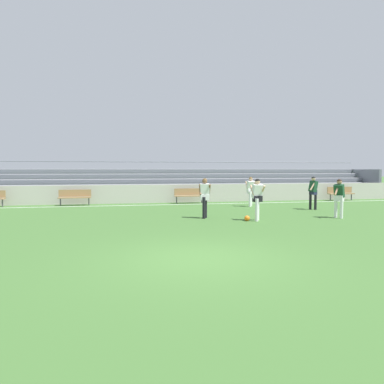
{
  "coord_description": "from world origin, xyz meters",
  "views": [
    {
      "loc": [
        -1.77,
        -7.92,
        2.07
      ],
      "look_at": [
        1.35,
        7.74,
        1.05
      ],
      "focal_mm": 33.23,
      "sensor_mm": 36.0,
      "label": 1
    }
  ],
  "objects_px": {
    "bench_near_wall_gap": "(340,192)",
    "player_white_on_ball": "(251,189)",
    "player_white_deep_cover": "(205,194)",
    "player_dark_dropping_back": "(339,195)",
    "bench_centre_sideline": "(75,196)",
    "soccer_ball": "(247,218)",
    "player_dark_wide_left": "(313,190)",
    "bench_far_left": "(189,194)",
    "bleacher_stand": "(193,183)",
    "player_white_overlapping": "(257,196)"
  },
  "relations": [
    {
      "from": "bench_near_wall_gap",
      "to": "player_dark_wide_left",
      "type": "height_order",
      "value": "player_dark_wide_left"
    },
    {
      "from": "bench_near_wall_gap",
      "to": "player_white_deep_cover",
      "type": "height_order",
      "value": "player_white_deep_cover"
    },
    {
      "from": "bleacher_stand",
      "to": "player_white_deep_cover",
      "type": "relative_size",
      "value": 16.12
    },
    {
      "from": "soccer_ball",
      "to": "player_white_on_ball",
      "type": "bearing_deg",
      "value": 68.04
    },
    {
      "from": "bleacher_stand",
      "to": "soccer_ball",
      "type": "height_order",
      "value": "bleacher_stand"
    },
    {
      "from": "bench_near_wall_gap",
      "to": "player_white_deep_cover",
      "type": "xyz_separation_m",
      "value": [
        -10.89,
        -6.69,
        0.46
      ]
    },
    {
      "from": "bleacher_stand",
      "to": "bench_far_left",
      "type": "height_order",
      "value": "bleacher_stand"
    },
    {
      "from": "player_dark_wide_left",
      "to": "player_white_on_ball",
      "type": "bearing_deg",
      "value": 141.65
    },
    {
      "from": "bench_centre_sideline",
      "to": "bench_near_wall_gap",
      "type": "height_order",
      "value": "same"
    },
    {
      "from": "bench_far_left",
      "to": "player_dark_wide_left",
      "type": "relative_size",
      "value": 1.06
    },
    {
      "from": "player_white_overlapping",
      "to": "player_dark_wide_left",
      "type": "relative_size",
      "value": 1.0
    },
    {
      "from": "player_white_on_ball",
      "to": "bench_centre_sideline",
      "type": "bearing_deg",
      "value": 165.04
    },
    {
      "from": "player_dark_dropping_back",
      "to": "bench_centre_sideline",
      "type": "bearing_deg",
      "value": 146.44
    },
    {
      "from": "bench_near_wall_gap",
      "to": "player_white_on_ball",
      "type": "distance_m",
      "value": 7.76
    },
    {
      "from": "bench_centre_sideline",
      "to": "soccer_ball",
      "type": "distance_m",
      "value": 10.88
    },
    {
      "from": "bleacher_stand",
      "to": "bench_far_left",
      "type": "xyz_separation_m",
      "value": [
        -0.84,
        -3.03,
        -0.58
      ]
    },
    {
      "from": "bleacher_stand",
      "to": "bench_centre_sideline",
      "type": "xyz_separation_m",
      "value": [
        -7.52,
        -3.03,
        -0.58
      ]
    },
    {
      "from": "player_white_deep_cover",
      "to": "soccer_ball",
      "type": "relative_size",
      "value": 7.69
    },
    {
      "from": "bleacher_stand",
      "to": "player_white_on_ball",
      "type": "relative_size",
      "value": 16.57
    },
    {
      "from": "bleacher_stand",
      "to": "soccer_ball",
      "type": "bearing_deg",
      "value": -89.75
    },
    {
      "from": "bleacher_stand",
      "to": "player_white_deep_cover",
      "type": "height_order",
      "value": "bleacher_stand"
    },
    {
      "from": "bench_far_left",
      "to": "player_white_overlapping",
      "type": "bearing_deg",
      "value": -80.46
    },
    {
      "from": "player_dark_dropping_back",
      "to": "soccer_ball",
      "type": "distance_m",
      "value": 4.21
    },
    {
      "from": "player_white_overlapping",
      "to": "bleacher_stand",
      "type": "bearing_deg",
      "value": 92.51
    },
    {
      "from": "player_dark_dropping_back",
      "to": "bench_near_wall_gap",
      "type": "bearing_deg",
      "value": 55.68
    },
    {
      "from": "bench_centre_sideline",
      "to": "player_white_on_ball",
      "type": "relative_size",
      "value": 1.09
    },
    {
      "from": "player_white_overlapping",
      "to": "player_white_deep_cover",
      "type": "height_order",
      "value": "player_white_overlapping"
    },
    {
      "from": "player_dark_wide_left",
      "to": "player_white_deep_cover",
      "type": "bearing_deg",
      "value": -161.73
    },
    {
      "from": "bench_far_left",
      "to": "player_dark_dropping_back",
      "type": "distance_m",
      "value": 9.23
    },
    {
      "from": "bench_centre_sideline",
      "to": "soccer_ball",
      "type": "height_order",
      "value": "bench_centre_sideline"
    },
    {
      "from": "player_white_overlapping",
      "to": "soccer_ball",
      "type": "xyz_separation_m",
      "value": [
        -0.43,
        -0.0,
        -0.9
      ]
    },
    {
      "from": "player_dark_wide_left",
      "to": "bench_far_left",
      "type": "bearing_deg",
      "value": 140.3
    },
    {
      "from": "player_white_overlapping",
      "to": "player_white_on_ball",
      "type": "height_order",
      "value": "player_white_overlapping"
    },
    {
      "from": "bench_near_wall_gap",
      "to": "player_white_on_ball",
      "type": "relative_size",
      "value": 1.09
    },
    {
      "from": "player_dark_wide_left",
      "to": "player_white_on_ball",
      "type": "relative_size",
      "value": 1.03
    },
    {
      "from": "player_white_on_ball",
      "to": "soccer_ball",
      "type": "height_order",
      "value": "player_white_on_ball"
    },
    {
      "from": "bleacher_stand",
      "to": "player_dark_wide_left",
      "type": "bearing_deg",
      "value": -58.21
    },
    {
      "from": "player_white_on_ball",
      "to": "player_dark_wide_left",
      "type": "bearing_deg",
      "value": -38.35
    },
    {
      "from": "player_dark_dropping_back",
      "to": "player_white_on_ball",
      "type": "bearing_deg",
      "value": 111.24
    },
    {
      "from": "player_white_deep_cover",
      "to": "soccer_ball",
      "type": "bearing_deg",
      "value": -37.12
    },
    {
      "from": "bench_centre_sideline",
      "to": "player_white_on_ball",
      "type": "height_order",
      "value": "player_white_on_ball"
    },
    {
      "from": "player_white_deep_cover",
      "to": "soccer_ball",
      "type": "xyz_separation_m",
      "value": [
        1.48,
        -1.12,
        -0.9
      ]
    },
    {
      "from": "bench_near_wall_gap",
      "to": "soccer_ball",
      "type": "height_order",
      "value": "bench_near_wall_gap"
    },
    {
      "from": "player_white_on_ball",
      "to": "bench_far_left",
      "type": "bearing_deg",
      "value": 139.16
    },
    {
      "from": "soccer_ball",
      "to": "player_white_overlapping",
      "type": "bearing_deg",
      "value": 0.34
    },
    {
      "from": "bench_far_left",
      "to": "player_white_deep_cover",
      "type": "bearing_deg",
      "value": -95.1
    },
    {
      "from": "bench_far_left",
      "to": "soccer_ball",
      "type": "height_order",
      "value": "bench_far_left"
    },
    {
      "from": "player_white_deep_cover",
      "to": "player_dark_dropping_back",
      "type": "bearing_deg",
      "value": -10.72
    },
    {
      "from": "bench_far_left",
      "to": "player_white_on_ball",
      "type": "bearing_deg",
      "value": -40.84
    },
    {
      "from": "bench_near_wall_gap",
      "to": "player_dark_wide_left",
      "type": "relative_size",
      "value": 1.06
    }
  ]
}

